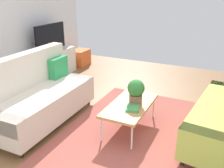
% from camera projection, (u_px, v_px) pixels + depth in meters
% --- Properties ---
extents(ground_plane, '(7.68, 7.68, 0.00)m').
position_uv_depth(ground_plane, '(117.00, 131.00, 3.81)').
color(ground_plane, brown).
extents(area_rug, '(2.90, 2.20, 0.01)m').
position_uv_depth(area_rug, '(140.00, 132.00, 3.77)').
color(area_rug, '#9E4C42').
rests_on(area_rug, ground_plane).
extents(couch_beige, '(1.91, 0.86, 1.10)m').
position_uv_depth(couch_beige, '(39.00, 96.00, 3.98)').
color(couch_beige, beige).
rests_on(couch_beige, ground_plane).
extents(coffee_table, '(1.10, 0.56, 0.42)m').
position_uv_depth(coffee_table, '(130.00, 106.00, 3.75)').
color(coffee_table, '#B7844C').
rests_on(coffee_table, ground_plane).
extents(tv_console, '(1.40, 0.44, 0.64)m').
position_uv_depth(tv_console, '(52.00, 64.00, 6.04)').
color(tv_console, silver).
rests_on(tv_console, ground_plane).
extents(tv, '(1.00, 0.20, 0.64)m').
position_uv_depth(tv, '(51.00, 38.00, 5.80)').
color(tv, black).
rests_on(tv, tv_console).
extents(storage_trunk, '(0.52, 0.40, 0.44)m').
position_uv_depth(storage_trunk, '(80.00, 58.00, 6.96)').
color(storage_trunk, orange).
rests_on(storage_trunk, ground_plane).
extents(potted_plant, '(0.26, 0.26, 0.37)m').
position_uv_depth(potted_plant, '(136.00, 91.00, 3.71)').
color(potted_plant, brown).
rests_on(potted_plant, coffee_table).
extents(table_book_0, '(0.28, 0.23, 0.03)m').
position_uv_depth(table_book_0, '(133.00, 108.00, 3.58)').
color(table_book_0, '#3F8C4C').
rests_on(table_book_0, coffee_table).
extents(vase_0, '(0.12, 0.12, 0.14)m').
position_uv_depth(vase_0, '(32.00, 53.00, 5.43)').
color(vase_0, '#33B29E').
rests_on(vase_0, tv_console).
extents(vase_1, '(0.13, 0.13, 0.14)m').
position_uv_depth(vase_1, '(38.00, 52.00, 5.58)').
color(vase_1, '#B24C4C').
rests_on(vase_1, tv_console).
extents(bottle_0, '(0.06, 0.06, 0.15)m').
position_uv_depth(bottle_0, '(46.00, 50.00, 5.70)').
color(bottle_0, '#262626').
rests_on(bottle_0, tv_console).
extents(bottle_1, '(0.04, 0.04, 0.24)m').
position_uv_depth(bottle_1, '(49.00, 47.00, 5.78)').
color(bottle_1, red).
rests_on(bottle_1, tv_console).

